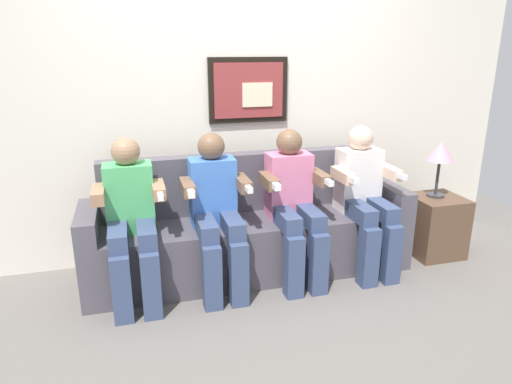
{
  "coord_description": "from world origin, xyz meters",
  "views": [
    {
      "loc": [
        -0.82,
        -2.81,
        1.68
      ],
      "look_at": [
        0.0,
        0.15,
        0.7
      ],
      "focal_mm": 32.21,
      "sensor_mm": 36.0,
      "label": 1
    }
  ],
  "objects_px": {
    "person_leftmost": "(131,216)",
    "table_lamp": "(440,154)",
    "person_left_center": "(216,208)",
    "person_right_center": "(294,201)",
    "side_table_right": "(435,226)",
    "person_rightmost": "(365,194)",
    "couch": "(250,234)"
  },
  "relations": [
    {
      "from": "person_leftmost",
      "to": "table_lamp",
      "type": "height_order",
      "value": "person_leftmost"
    },
    {
      "from": "person_left_center",
      "to": "table_lamp",
      "type": "relative_size",
      "value": 2.41
    },
    {
      "from": "person_left_center",
      "to": "person_right_center",
      "type": "relative_size",
      "value": 1.0
    },
    {
      "from": "person_right_center",
      "to": "side_table_right",
      "type": "height_order",
      "value": "person_right_center"
    },
    {
      "from": "person_right_center",
      "to": "person_rightmost",
      "type": "bearing_deg",
      "value": 0.0
    },
    {
      "from": "couch",
      "to": "person_leftmost",
      "type": "distance_m",
      "value": 0.92
    },
    {
      "from": "side_table_right",
      "to": "table_lamp",
      "type": "relative_size",
      "value": 1.09
    },
    {
      "from": "person_left_center",
      "to": "person_rightmost",
      "type": "relative_size",
      "value": 1.0
    },
    {
      "from": "person_left_center",
      "to": "person_rightmost",
      "type": "height_order",
      "value": "same"
    },
    {
      "from": "person_left_center",
      "to": "person_right_center",
      "type": "bearing_deg",
      "value": 0.0
    },
    {
      "from": "couch",
      "to": "person_left_center",
      "type": "height_order",
      "value": "person_left_center"
    },
    {
      "from": "couch",
      "to": "table_lamp",
      "type": "relative_size",
      "value": 5.3
    },
    {
      "from": "person_leftmost",
      "to": "person_right_center",
      "type": "distance_m",
      "value": 1.15
    },
    {
      "from": "person_leftmost",
      "to": "table_lamp",
      "type": "xyz_separation_m",
      "value": [
        2.42,
        0.09,
        0.25
      ]
    },
    {
      "from": "person_leftmost",
      "to": "person_rightmost",
      "type": "height_order",
      "value": "same"
    },
    {
      "from": "couch",
      "to": "person_leftmost",
      "type": "bearing_deg",
      "value": -168.91
    },
    {
      "from": "person_rightmost",
      "to": "person_leftmost",
      "type": "bearing_deg",
      "value": 179.98
    },
    {
      "from": "person_rightmost",
      "to": "couch",
      "type": "bearing_deg",
      "value": 168.89
    },
    {
      "from": "person_rightmost",
      "to": "side_table_right",
      "type": "xyz_separation_m",
      "value": [
        0.71,
        0.06,
        -0.36
      ]
    },
    {
      "from": "person_right_center",
      "to": "couch",
      "type": "bearing_deg",
      "value": 149.48
    },
    {
      "from": "side_table_right",
      "to": "table_lamp",
      "type": "height_order",
      "value": "table_lamp"
    },
    {
      "from": "person_rightmost",
      "to": "person_right_center",
      "type": "bearing_deg",
      "value": 180.0
    },
    {
      "from": "person_rightmost",
      "to": "table_lamp",
      "type": "height_order",
      "value": "person_rightmost"
    },
    {
      "from": "person_rightmost",
      "to": "table_lamp",
      "type": "distance_m",
      "value": 0.75
    },
    {
      "from": "person_right_center",
      "to": "side_table_right",
      "type": "bearing_deg",
      "value": 2.74
    },
    {
      "from": "person_leftmost",
      "to": "side_table_right",
      "type": "relative_size",
      "value": 2.22
    },
    {
      "from": "person_leftmost",
      "to": "person_left_center",
      "type": "xyz_separation_m",
      "value": [
        0.57,
        -0.0,
        0.0
      ]
    },
    {
      "from": "person_left_center",
      "to": "person_right_center",
      "type": "distance_m",
      "value": 0.57
    },
    {
      "from": "person_rightmost",
      "to": "side_table_right",
      "type": "distance_m",
      "value": 0.8
    },
    {
      "from": "person_left_center",
      "to": "table_lamp",
      "type": "distance_m",
      "value": 1.87
    },
    {
      "from": "person_leftmost",
      "to": "couch",
      "type": "bearing_deg",
      "value": 11.09
    },
    {
      "from": "person_leftmost",
      "to": "person_right_center",
      "type": "relative_size",
      "value": 1.0
    }
  ]
}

